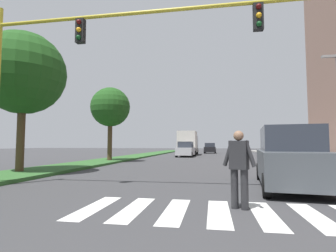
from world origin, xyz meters
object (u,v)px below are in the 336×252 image
(tree_mid, at_px, (23,73))
(traffic_light_gantry, at_px, (81,52))
(tree_far, at_px, (110,107))
(pedestrian_performer, at_px, (239,165))
(sedan_midblock, at_px, (186,150))
(truck_box_delivery, at_px, (188,143))
(suv_crossing, at_px, (290,159))
(sedan_distant, at_px, (210,148))

(tree_mid, height_order, traffic_light_gantry, tree_mid)
(tree_mid, height_order, tree_far, tree_mid)
(traffic_light_gantry, bearing_deg, pedestrian_performer, -20.72)
(pedestrian_performer, xyz_separation_m, sedan_midblock, (-3.58, 23.72, -0.14))
(pedestrian_performer, bearing_deg, sedan_midblock, 98.58)
(pedestrian_performer, bearing_deg, truck_box_delivery, 97.48)
(traffic_light_gantry, bearing_deg, suv_crossing, 11.26)
(pedestrian_performer, xyz_separation_m, sedan_distant, (-1.00, 36.77, -0.17))
(suv_crossing, bearing_deg, tree_mid, 170.53)
(tree_far, bearing_deg, pedestrian_performer, -57.99)
(suv_crossing, relative_size, truck_box_delivery, 0.77)
(traffic_light_gantry, height_order, pedestrian_performer, traffic_light_gantry)
(tree_mid, relative_size, sedan_distant, 1.62)
(sedan_midblock, xyz_separation_m, sedan_distant, (2.58, 13.06, -0.03))
(tree_mid, height_order, truck_box_delivery, tree_mid)
(tree_far, relative_size, sedan_distant, 1.43)
(tree_far, xyz_separation_m, sedan_midblock, (5.11, 9.82, -3.59))
(tree_far, height_order, pedestrian_performer, tree_far)
(pedestrian_performer, relative_size, sedan_midblock, 0.40)
(tree_mid, bearing_deg, suv_crossing, -9.47)
(sedan_midblock, bearing_deg, traffic_light_gantry, -93.05)
(sedan_midblock, xyz_separation_m, truck_box_delivery, (-0.24, 5.38, 0.84))
(traffic_light_gantry, distance_m, pedestrian_performer, 6.15)
(pedestrian_performer, height_order, suv_crossing, suv_crossing)
(pedestrian_performer, distance_m, sedan_distant, 36.79)
(traffic_light_gantry, xyz_separation_m, suv_crossing, (6.66, 1.33, -3.48))
(tree_mid, height_order, sedan_distant, tree_mid)
(tree_far, height_order, truck_box_delivery, tree_far)
(tree_far, bearing_deg, traffic_light_gantry, -71.96)
(pedestrian_performer, height_order, sedan_distant, pedestrian_performer)
(traffic_light_gantry, xyz_separation_m, truck_box_delivery, (0.93, 27.30, -2.78))
(traffic_light_gantry, relative_size, truck_box_delivery, 1.65)
(pedestrian_performer, height_order, truck_box_delivery, truck_box_delivery)
(traffic_light_gantry, distance_m, truck_box_delivery, 27.46)
(traffic_light_gantry, relative_size, suv_crossing, 2.14)
(tree_far, xyz_separation_m, pedestrian_performer, (8.68, -13.89, -3.45))
(suv_crossing, bearing_deg, pedestrian_performer, -121.50)
(tree_far, distance_m, suv_crossing, 15.50)
(pedestrian_performer, bearing_deg, suv_crossing, 58.50)
(tree_far, relative_size, sedan_midblock, 1.37)
(tree_far, relative_size, truck_box_delivery, 0.94)
(tree_mid, distance_m, pedestrian_performer, 11.40)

